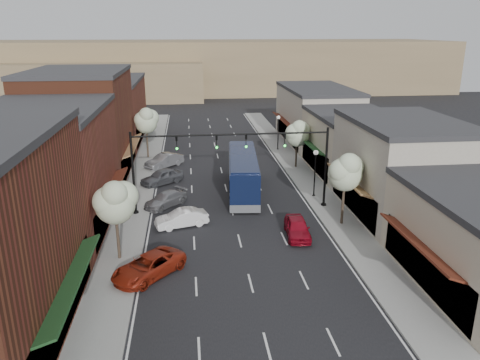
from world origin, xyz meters
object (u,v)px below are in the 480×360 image
object	(u,v)px
signal_mast_left	(162,160)
parked_car_c	(166,199)
tree_left_far	(146,120)
parked_car_e	(164,161)
signal_mast_right	(299,156)
lamp_post_far	(278,127)
coach_bus	(243,173)
parked_car_a	(149,266)
red_hatchback	(297,228)
tree_right_near	(346,171)
tree_left_near	(115,201)
lamp_post_near	(315,166)
parked_car_b	(182,218)
parked_car_d	(162,177)
tree_right_far	(298,133)

from	to	relation	value
signal_mast_left	parked_car_c	distance (m)	4.35
tree_left_far	parked_car_e	size ratio (longest dim) A/B	1.32
signal_mast_right	parked_car_c	xyz separation A→B (m)	(-11.21, 1.71, -4.00)
signal_mast_right	parked_car_e	bearing A→B (deg)	130.47
signal_mast_left	lamp_post_far	world-z (taller)	signal_mast_left
coach_bus	parked_car_a	size ratio (longest dim) A/B	2.41
red_hatchback	coach_bus	bearing A→B (deg)	109.70
tree_right_near	tree_left_near	bearing A→B (deg)	-166.45
signal_mast_left	tree_left_far	bearing A→B (deg)	98.35
tree_left_near	lamp_post_near	world-z (taller)	tree_left_near
parked_car_a	parked_car_b	xyz separation A→B (m)	(1.99, 7.56, -0.02)
lamp_post_near	coach_bus	size ratio (longest dim) A/B	0.37
lamp_post_near	parked_car_e	bearing A→B (deg)	140.96
parked_car_b	parked_car_d	xyz separation A→B (m)	(-2.00, 10.77, 0.08)
signal_mast_right	coach_bus	world-z (taller)	signal_mast_right
signal_mast_left	red_hatchback	xyz separation A→B (m)	(9.95, -5.70, -3.91)
tree_right_near	lamp_post_far	distance (m)	24.11
parked_car_c	tree_left_far	bearing A→B (deg)	142.87
lamp_post_near	parked_car_b	distance (m)	13.35
lamp_post_far	parked_car_a	bearing A→B (deg)	-114.69
parked_car_a	parked_car_b	size ratio (longest dim) A/B	1.21
signal_mast_right	lamp_post_near	xyz separation A→B (m)	(2.18, 2.50, -1.62)
tree_left_far	red_hatchback	xyz separation A→B (m)	(12.58, -23.64, -3.90)
signal_mast_left	tree_left_near	distance (m)	8.48
lamp_post_near	tree_left_far	bearing A→B (deg)	136.11
tree_right_near	lamp_post_far	size ratio (longest dim) A/B	1.34
tree_left_near	red_hatchback	xyz separation A→B (m)	(12.58, 2.36, -3.51)
signal_mast_left	tree_right_far	bearing A→B (deg)	40.54
tree_left_far	lamp_post_near	distance (m)	22.33
tree_left_far	lamp_post_far	distance (m)	16.26
tree_right_far	coach_bus	world-z (taller)	tree_right_far
coach_bus	parked_car_d	distance (m)	8.43
signal_mast_left	tree_left_near	bearing A→B (deg)	-108.10
tree_right_near	parked_car_e	size ratio (longest dim) A/B	1.29
tree_left_near	tree_left_far	size ratio (longest dim) A/B	0.93
tree_right_near	parked_car_b	distance (m)	13.16
tree_right_far	tree_left_far	distance (m)	17.66
lamp_post_near	lamp_post_far	xyz separation A→B (m)	(0.00, 17.50, 0.00)
signal_mast_left	tree_left_far	distance (m)	18.14
parked_car_b	tree_right_near	bearing A→B (deg)	68.36
signal_mast_right	lamp_post_far	distance (m)	20.19
coach_bus	parked_car_d	bearing A→B (deg)	162.52
parked_car_a	parked_car_c	xyz separation A→B (m)	(0.60, 12.13, -0.07)
tree_right_far	lamp_post_far	size ratio (longest dim) A/B	1.22
tree_right_near	parked_car_d	xyz separation A→B (m)	(-14.55, 11.96, -3.70)
coach_bus	signal_mast_right	bearing A→B (deg)	-43.97
tree_left_far	parked_car_d	bearing A→B (deg)	-78.44
lamp_post_far	coach_bus	xyz separation A→B (m)	(-6.28, -15.29, -1.13)
tree_left_far	red_hatchback	distance (m)	27.07
coach_bus	red_hatchback	world-z (taller)	coach_bus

